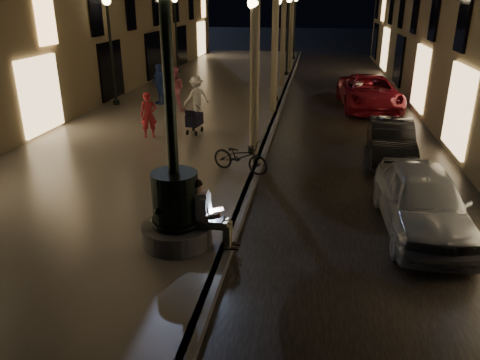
% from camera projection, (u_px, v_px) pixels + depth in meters
% --- Properties ---
extents(ground, '(120.00, 120.00, 0.00)m').
position_uv_depth(ground, '(279.00, 110.00, 21.31)').
color(ground, black).
rests_on(ground, ground).
extents(cobble_lane, '(6.00, 45.00, 0.02)m').
position_uv_depth(cobble_lane, '(346.00, 112.00, 20.87)').
color(cobble_lane, black).
rests_on(cobble_lane, ground).
extents(promenade, '(8.00, 45.00, 0.20)m').
position_uv_depth(promenade, '(194.00, 105.00, 21.87)').
color(promenade, slate).
rests_on(promenade, ground).
extents(curb_strip, '(0.25, 45.00, 0.20)m').
position_uv_depth(curb_strip, '(279.00, 108.00, 21.28)').
color(curb_strip, '#59595B').
rests_on(curb_strip, ground).
extents(fountain_lamppost, '(1.40, 1.40, 5.21)m').
position_uv_depth(fountain_lamppost, '(175.00, 196.00, 9.08)').
color(fountain_lamppost, '#59595B').
rests_on(fountain_lamppost, promenade).
extents(seated_man_laptop, '(1.02, 0.35, 1.39)m').
position_uv_depth(seated_man_laptop, '(206.00, 211.00, 9.09)').
color(seated_man_laptop, tan).
rests_on(seated_man_laptop, promenade).
extents(lamp_curb_a, '(0.36, 0.36, 4.81)m').
position_uv_depth(lamp_curb_a, '(253.00, 54.00, 13.74)').
color(lamp_curb_a, black).
rests_on(lamp_curb_a, promenade).
extents(lamp_curb_b, '(0.36, 0.36, 4.81)m').
position_uv_depth(lamp_curb_b, '(277.00, 34.00, 21.09)').
color(lamp_curb_b, black).
rests_on(lamp_curb_b, promenade).
extents(lamp_curb_c, '(0.36, 0.36, 4.81)m').
position_uv_depth(lamp_curb_c, '(288.00, 24.00, 28.44)').
color(lamp_curb_c, black).
rests_on(lamp_curb_c, promenade).
extents(lamp_curb_d, '(0.36, 0.36, 4.81)m').
position_uv_depth(lamp_curb_d, '(295.00, 19.00, 35.79)').
color(lamp_curb_d, black).
rests_on(lamp_curb_d, promenade).
extents(lamp_left_b, '(0.36, 0.36, 4.81)m').
position_uv_depth(lamp_left_b, '(110.00, 36.00, 20.31)').
color(lamp_left_b, black).
rests_on(lamp_left_b, promenade).
extents(lamp_left_c, '(0.36, 0.36, 4.81)m').
position_uv_depth(lamp_left_c, '(176.00, 23.00, 29.49)').
color(lamp_left_c, black).
rests_on(lamp_left_c, promenade).
extents(stroller, '(0.52, 1.01, 1.01)m').
position_uv_depth(stroller, '(194.00, 120.00, 16.74)').
color(stroller, black).
rests_on(stroller, promenade).
extents(car_front, '(1.78, 4.19, 1.41)m').
position_uv_depth(car_front, '(422.00, 201.00, 10.10)').
color(car_front, '#A3A7AB').
rests_on(car_front, ground).
extents(car_second, '(1.48, 3.78, 1.23)m').
position_uv_depth(car_second, '(391.00, 140.00, 14.68)').
color(car_second, black).
rests_on(car_second, ground).
extents(car_third, '(2.83, 5.50, 1.48)m').
position_uv_depth(car_third, '(369.00, 92.00, 21.32)').
color(car_third, maroon).
rests_on(car_third, ground).
extents(pedestrian_red, '(0.66, 0.54, 1.56)m').
position_uv_depth(pedestrian_red, '(149.00, 115.00, 16.22)').
color(pedestrian_red, '#A8212B').
rests_on(pedestrian_red, promenade).
extents(pedestrian_pink, '(0.95, 0.77, 1.88)m').
position_uv_depth(pedestrian_pink, '(174.00, 89.00, 19.97)').
color(pedestrian_pink, pink).
rests_on(pedestrian_pink, promenade).
extents(pedestrian_white, '(1.24, 1.16, 1.68)m').
position_uv_depth(pedestrian_white, '(196.00, 97.00, 18.90)').
color(pedestrian_white, silver).
rests_on(pedestrian_white, promenade).
extents(pedestrian_blue, '(1.12, 1.00, 1.82)m').
position_uv_depth(pedestrian_blue, '(159.00, 84.00, 21.25)').
color(pedestrian_blue, '#294699').
rests_on(pedestrian_blue, promenade).
extents(bicycle, '(1.80, 1.14, 0.89)m').
position_uv_depth(bicycle, '(240.00, 157.00, 13.09)').
color(bicycle, black).
rests_on(bicycle, promenade).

